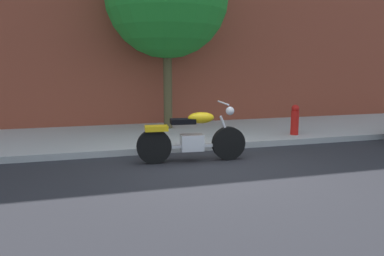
# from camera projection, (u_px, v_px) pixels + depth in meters

# --- Properties ---
(ground_plane) EXTENTS (60.00, 60.00, 0.00)m
(ground_plane) POSITION_uv_depth(u_px,v_px,m) (216.00, 169.00, 6.75)
(ground_plane) COLOR #28282D
(sidewalk) EXTENTS (22.96, 3.37, 0.14)m
(sidewalk) POSITION_uv_depth(u_px,v_px,m) (177.00, 135.00, 9.70)
(sidewalk) COLOR #B2B2B2
(sidewalk) RESTS_ON ground
(motorcycle) EXTENTS (2.17, 0.70, 1.17)m
(motorcycle) POSITION_uv_depth(u_px,v_px,m) (192.00, 138.00, 7.20)
(motorcycle) COLOR black
(motorcycle) RESTS_ON ground
(fire_hydrant) EXTENTS (0.20, 0.20, 0.91)m
(fire_hydrant) POSITION_uv_depth(u_px,v_px,m) (295.00, 122.00, 9.29)
(fire_hydrant) COLOR red
(fire_hydrant) RESTS_ON ground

